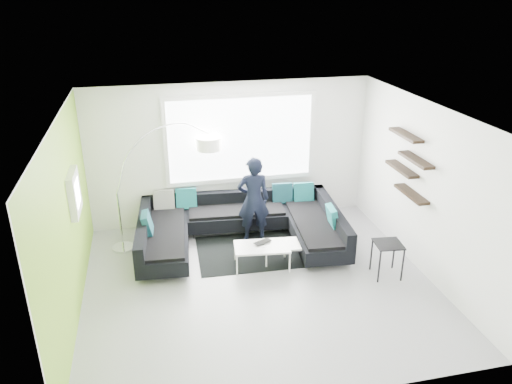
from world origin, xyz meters
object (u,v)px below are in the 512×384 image
sectional_sofa (240,229)px  laptop (264,243)px  arc_lamp (117,193)px  side_table (387,259)px  coffee_table (274,253)px  person (253,200)px

sectional_sofa → laptop: bearing=-64.8°
arc_lamp → side_table: size_ratio=3.70×
coffee_table → person: (-0.15, 0.92, 0.62)m
side_table → person: size_ratio=0.36×
coffee_table → laptop: (-0.17, 0.01, 0.21)m
sectional_sofa → coffee_table: (0.44, -0.73, -0.15)m
side_table → sectional_sofa: bearing=144.9°
side_table → laptop: bearing=157.3°
side_table → coffee_table: bearing=155.6°
sectional_sofa → side_table: (2.15, -1.51, -0.05)m
coffee_table → arc_lamp: arc_lamp is taller
sectional_sofa → side_table: bearing=-30.4°
sectional_sofa → person: (0.28, 0.19, 0.47)m
person → laptop: size_ratio=4.33×
arc_lamp → person: arc_lamp is taller
arc_lamp → side_table: bearing=-38.0°
sectional_sofa → arc_lamp: bearing=175.1°
arc_lamp → side_table: 4.73m
arc_lamp → person: 2.42m
sectional_sofa → laptop: (0.27, -0.72, 0.06)m
arc_lamp → laptop: (2.39, -1.08, -0.70)m
sectional_sofa → coffee_table: size_ratio=3.18×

